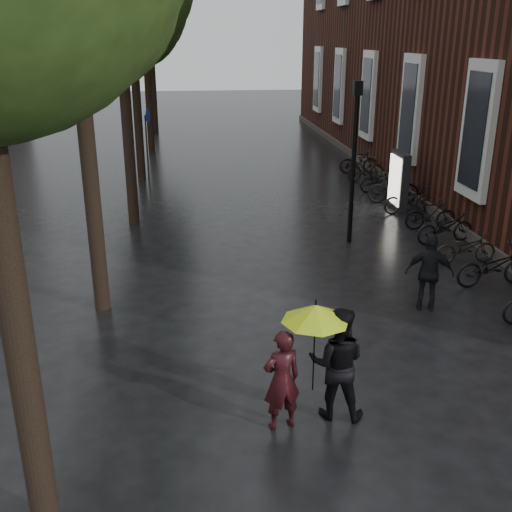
{
  "coord_description": "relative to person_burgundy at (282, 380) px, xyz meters",
  "views": [
    {
      "loc": [
        -2.21,
        -4.67,
        5.35
      ],
      "look_at": [
        -0.99,
        5.98,
        1.4
      ],
      "focal_mm": 42.0,
      "sensor_mm": 36.0,
      "label": 1
    }
  ],
  "objects": [
    {
      "name": "ad_lightbox",
      "position": [
        5.53,
        11.03,
        0.17
      ],
      "size": [
        0.29,
        1.25,
        1.88
      ],
      "rotation": [
        0.0,
        0.0,
        -0.02
      ],
      "color": "black",
      "rests_on": "ground"
    },
    {
      "name": "cycle_sign",
      "position": [
        -2.69,
        15.93,
        1.09
      ],
      "size": [
        0.15,
        0.51,
        2.82
      ],
      "rotation": [
        0.0,
        0.0,
        -0.21
      ],
      "color": "#262628",
      "rests_on": "ground"
    },
    {
      "name": "pedestrian_walking",
      "position": [
        3.61,
        3.59,
        0.04
      ],
      "size": [
        1.03,
        0.7,
        1.63
      ],
      "primitive_type": "imported",
      "rotation": [
        0.0,
        0.0,
        2.8
      ],
      "color": "black",
      "rests_on": "ground"
    },
    {
      "name": "lamp_post",
      "position": [
        3.14,
        7.99,
        1.83
      ],
      "size": [
        0.22,
        0.22,
        4.29
      ],
      "rotation": [
        0.0,
        0.0,
        0.08
      ],
      "color": "black",
      "rests_on": "ground"
    },
    {
      "name": "lime_umbrella",
      "position": [
        0.48,
        0.14,
        0.95
      ],
      "size": [
        0.98,
        0.98,
        1.45
      ],
      "rotation": [
        0.0,
        0.0,
        -0.15
      ],
      "color": "black",
      "rests_on": "ground"
    },
    {
      "name": "person_burgundy",
      "position": [
        0.0,
        0.0,
        0.0
      ],
      "size": [
        0.64,
        0.5,
        1.55
      ],
      "primitive_type": "imported",
      "rotation": [
        0.0,
        0.0,
        3.4
      ],
      "color": "black",
      "rests_on": "ground"
    },
    {
      "name": "parked_bicycles",
      "position": [
        5.67,
        9.03,
        -0.31
      ],
      "size": [
        2.01,
        15.57,
        1.05
      ],
      "color": "black",
      "rests_on": "ground"
    },
    {
      "name": "street_trees",
      "position": [
        -2.98,
        13.34,
        5.56
      ],
      "size": [
        4.33,
        34.03,
        8.91
      ],
      "color": "black",
      "rests_on": "ground"
    },
    {
      "name": "brick_building",
      "position": [
        11.48,
        16.89,
        5.22
      ],
      "size": [
        10.2,
        33.2,
        12.0
      ],
      "color": "#38160F",
      "rests_on": "ground"
    },
    {
      "name": "person_black",
      "position": [
        0.85,
        0.2,
        0.1
      ],
      "size": [
        1.0,
        0.87,
        1.75
      ],
      "primitive_type": "imported",
      "rotation": [
        0.0,
        0.0,
        2.86
      ],
      "color": "black",
      "rests_on": "ground"
    }
  ]
}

